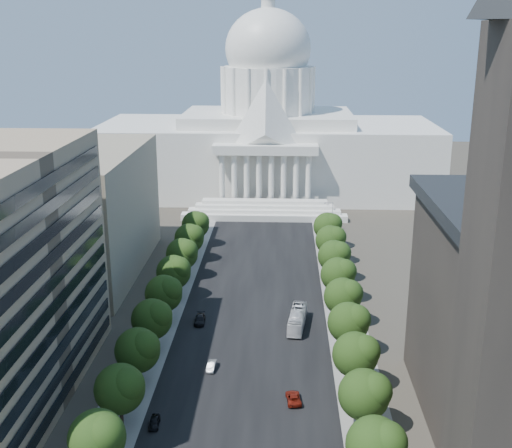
# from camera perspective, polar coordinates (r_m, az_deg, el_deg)

# --- Properties ---
(road_asphalt) EXTENTS (30.00, 260.00, 0.01)m
(road_asphalt) POSITION_cam_1_polar(r_m,az_deg,el_deg) (148.36, 0.04, -5.79)
(road_asphalt) COLOR black
(road_asphalt) RESTS_ON ground
(sidewalk_left) EXTENTS (8.00, 260.00, 0.02)m
(sidewalk_left) POSITION_cam_1_polar(r_m,az_deg,el_deg) (150.30, -7.26, -5.63)
(sidewalk_left) COLOR gray
(sidewalk_left) RESTS_ON ground
(sidewalk_right) EXTENTS (8.00, 260.00, 0.02)m
(sidewalk_right) POSITION_cam_1_polar(r_m,az_deg,el_deg) (148.83, 7.40, -5.87)
(sidewalk_right) COLOR gray
(sidewalk_right) RESTS_ON ground
(capitol) EXTENTS (120.00, 56.00, 73.00)m
(capitol) POSITION_cam_1_polar(r_m,az_deg,el_deg) (234.75, 1.03, 7.73)
(capitol) COLOR white
(capitol) RESTS_ON ground
(office_block_left_far) EXTENTS (38.00, 52.00, 30.00)m
(office_block_left_far) POSITION_cam_1_polar(r_m,az_deg,el_deg) (161.94, -17.04, 1.01)
(office_block_left_far) COLOR gray
(office_block_left_far) RESTS_ON ground
(tree_l_b) EXTENTS (7.79, 7.60, 9.97)m
(tree_l_b) POSITION_cam_1_polar(r_m,az_deg,el_deg) (89.98, -13.79, -17.92)
(tree_l_b) COLOR #33261C
(tree_l_b) RESTS_ON ground
(tree_l_c) EXTENTS (7.79, 7.60, 9.97)m
(tree_l_c) POSITION_cam_1_polar(r_m,az_deg,el_deg) (99.68, -11.87, -14.06)
(tree_l_c) COLOR #33261C
(tree_l_c) RESTS_ON ground
(tree_l_d) EXTENTS (7.79, 7.60, 9.97)m
(tree_l_d) POSITION_cam_1_polar(r_m,az_deg,el_deg) (109.84, -10.35, -10.89)
(tree_l_d) COLOR #33261C
(tree_l_d) RESTS_ON ground
(tree_l_e) EXTENTS (7.79, 7.60, 9.97)m
(tree_l_e) POSITION_cam_1_polar(r_m,az_deg,el_deg) (120.33, -9.11, -8.26)
(tree_l_e) COLOR #33261C
(tree_l_e) RESTS_ON ground
(tree_l_f) EXTENTS (7.79, 7.60, 9.97)m
(tree_l_f) POSITION_cam_1_polar(r_m,az_deg,el_deg) (131.09, -8.09, -6.06)
(tree_l_f) COLOR #33261C
(tree_l_f) RESTS_ON ground
(tree_l_g) EXTENTS (7.79, 7.60, 9.97)m
(tree_l_g) POSITION_cam_1_polar(r_m,az_deg,el_deg) (142.04, -7.23, -4.19)
(tree_l_g) COLOR #33261C
(tree_l_g) RESTS_ON ground
(tree_l_h) EXTENTS (7.79, 7.60, 9.97)m
(tree_l_h) POSITION_cam_1_polar(r_m,az_deg,el_deg) (153.15, -6.49, -2.58)
(tree_l_h) COLOR #33261C
(tree_l_h) RESTS_ON ground
(tree_l_i) EXTENTS (7.79, 7.60, 9.97)m
(tree_l_i) POSITION_cam_1_polar(r_m,az_deg,el_deg) (164.39, -5.86, -1.20)
(tree_l_i) COLOR #33261C
(tree_l_i) RESTS_ON ground
(tree_l_j) EXTENTS (7.79, 7.60, 9.97)m
(tree_l_j) POSITION_cam_1_polar(r_m,az_deg,el_deg) (175.73, -5.31, 0.01)
(tree_l_j) COLOR #33261C
(tree_l_j) RESTS_ON ground
(tree_r_b) EXTENTS (7.79, 7.60, 9.97)m
(tree_r_b) POSITION_cam_1_polar(r_m,az_deg,el_deg) (87.76, 10.79, -18.69)
(tree_r_b) COLOR #33261C
(tree_r_b) RESTS_ON ground
(tree_r_c) EXTENTS (7.79, 7.60, 9.97)m
(tree_r_c) POSITION_cam_1_polar(r_m,az_deg,el_deg) (97.68, 9.79, -14.63)
(tree_r_c) COLOR #33261C
(tree_r_c) RESTS_ON ground
(tree_r_d) EXTENTS (7.79, 7.60, 9.97)m
(tree_r_d) POSITION_cam_1_polar(r_m,az_deg,el_deg) (108.03, 9.01, -11.32)
(tree_r_d) COLOR #33261C
(tree_r_d) RESTS_ON ground
(tree_r_e) EXTENTS (7.79, 7.60, 9.97)m
(tree_r_e) POSITION_cam_1_polar(r_m,az_deg,el_deg) (118.68, 8.38, -8.60)
(tree_r_e) COLOR #33261C
(tree_r_e) RESTS_ON ground
(tree_r_f) EXTENTS (7.79, 7.60, 9.97)m
(tree_r_f) POSITION_cam_1_polar(r_m,az_deg,el_deg) (129.58, 7.87, -6.33)
(tree_r_f) COLOR #33261C
(tree_r_f) RESTS_ON ground
(tree_r_g) EXTENTS (7.79, 7.60, 9.97)m
(tree_r_g) POSITION_cam_1_polar(r_m,az_deg,el_deg) (140.65, 7.43, -4.41)
(tree_r_g) COLOR #33261C
(tree_r_g) RESTS_ON ground
(tree_r_h) EXTENTS (7.79, 7.60, 9.97)m
(tree_r_h) POSITION_cam_1_polar(r_m,az_deg,el_deg) (151.86, 7.07, -2.78)
(tree_r_h) COLOR #33261C
(tree_r_h) RESTS_ON ground
(tree_r_i) EXTENTS (7.79, 7.60, 9.97)m
(tree_r_i) POSITION_cam_1_polar(r_m,az_deg,el_deg) (163.19, 6.75, -1.37)
(tree_r_i) COLOR #33261C
(tree_r_i) RESTS_ON ground
(tree_r_j) EXTENTS (7.79, 7.60, 9.97)m
(tree_r_j) POSITION_cam_1_polar(r_m,az_deg,el_deg) (174.60, 6.48, -0.14)
(tree_r_j) COLOR #33261C
(tree_r_j) RESTS_ON ground
(streetlight_b) EXTENTS (2.61, 0.44, 9.00)m
(streetlight_b) POSITION_cam_1_polar(r_m,az_deg,el_deg) (97.55, 10.78, -15.17)
(streetlight_b) COLOR gray
(streetlight_b) RESTS_ON ground
(streetlight_c) EXTENTS (2.61, 0.44, 9.00)m
(streetlight_c) POSITION_cam_1_polar(r_m,az_deg,el_deg) (119.30, 9.12, -8.83)
(streetlight_c) COLOR gray
(streetlight_c) RESTS_ON ground
(streetlight_d) EXTENTS (2.61, 0.44, 9.00)m
(streetlight_d) POSITION_cam_1_polar(r_m,az_deg,el_deg) (142.13, 8.02, -4.48)
(streetlight_d) COLOR gray
(streetlight_d) RESTS_ON ground
(streetlight_e) EXTENTS (2.61, 0.44, 9.00)m
(streetlight_e) POSITION_cam_1_polar(r_m,az_deg,el_deg) (165.59, 7.23, -1.34)
(streetlight_e) COLOR gray
(streetlight_e) RESTS_ON ground
(streetlight_f) EXTENTS (2.61, 0.44, 9.00)m
(streetlight_f) POSITION_cam_1_polar(r_m,az_deg,el_deg) (189.44, 6.64, 1.01)
(streetlight_f) COLOR gray
(streetlight_f) RESTS_ON ground
(car_dark_a) EXTENTS (1.66, 3.80, 1.27)m
(car_dark_a) POSITION_cam_1_polar(r_m,az_deg,el_deg) (101.93, -9.03, -17.00)
(car_dark_a) COLOR black
(car_dark_a) RESTS_ON ground
(car_silver) EXTENTS (1.62, 3.96, 1.28)m
(car_silver) POSITION_cam_1_polar(r_m,az_deg,el_deg) (115.40, -3.97, -12.48)
(car_silver) COLOR #ADB1B6
(car_silver) RESTS_ON ground
(car_red) EXTENTS (2.75, 5.00, 1.33)m
(car_red) POSITION_cam_1_polar(r_m,az_deg,el_deg) (106.44, 3.35, -15.18)
(car_red) COLOR maroon
(car_red) RESTS_ON ground
(car_dark_b) EXTENTS (2.18, 5.07, 1.45)m
(car_dark_b) POSITION_cam_1_polar(r_m,az_deg,el_deg) (132.18, -5.02, -8.46)
(car_dark_b) COLOR black
(car_dark_b) RESTS_ON ground
(city_bus) EXTENTS (4.26, 12.30, 3.36)m
(city_bus) POSITION_cam_1_polar(r_m,az_deg,el_deg) (129.94, 3.69, -8.43)
(city_bus) COLOR silver
(city_bus) RESTS_ON ground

